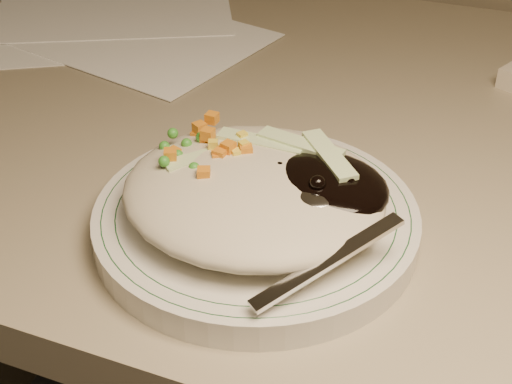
% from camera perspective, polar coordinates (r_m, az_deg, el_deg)
% --- Properties ---
extents(desk, '(1.40, 0.70, 0.74)m').
position_cam_1_polar(desk, '(0.80, 10.98, -7.60)').
color(desk, gray).
rests_on(desk, ground).
extents(plate, '(0.24, 0.24, 0.02)m').
position_cam_1_polar(plate, '(0.53, 0.00, -2.29)').
color(plate, silver).
rests_on(plate, desk).
extents(plate_rim, '(0.23, 0.23, 0.00)m').
position_cam_1_polar(plate_rim, '(0.53, -0.00, -1.42)').
color(plate_rim, '#144723').
rests_on(plate_rim, plate).
extents(meal, '(0.21, 0.19, 0.05)m').
position_cam_1_polar(meal, '(0.51, 0.41, 0.37)').
color(meal, '#B8AF95').
rests_on(meal, plate).
extents(papers, '(0.42, 0.38, 0.00)m').
position_cam_1_polar(papers, '(0.92, -11.01, 13.15)').
color(papers, white).
rests_on(papers, desk).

